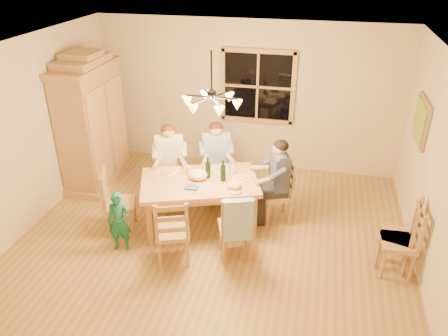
% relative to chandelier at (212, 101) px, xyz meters
% --- Properties ---
extents(floor, '(5.50, 5.50, 0.00)m').
position_rel_chandelier_xyz_m(floor, '(0.00, 0.00, -2.08)').
color(floor, olive).
rests_on(floor, ground).
extents(ceiling, '(5.50, 5.00, 0.02)m').
position_rel_chandelier_xyz_m(ceiling, '(0.00, 0.00, 0.62)').
color(ceiling, white).
rests_on(ceiling, wall_back).
extents(wall_back, '(5.50, 0.02, 2.70)m').
position_rel_chandelier_xyz_m(wall_back, '(0.00, 2.50, -0.73)').
color(wall_back, beige).
rests_on(wall_back, floor).
extents(wall_left, '(0.02, 5.00, 2.70)m').
position_rel_chandelier_xyz_m(wall_left, '(-2.75, 0.00, -0.73)').
color(wall_left, beige).
rests_on(wall_left, floor).
extents(wall_right, '(0.02, 5.00, 2.70)m').
position_rel_chandelier_xyz_m(wall_right, '(2.75, 0.00, -0.73)').
color(wall_right, beige).
rests_on(wall_right, floor).
extents(window, '(1.30, 0.06, 1.30)m').
position_rel_chandelier_xyz_m(window, '(0.20, 2.47, -0.53)').
color(window, black).
rests_on(window, wall_back).
extents(painting, '(0.06, 0.78, 0.64)m').
position_rel_chandelier_xyz_m(painting, '(2.71, 1.20, -0.48)').
color(painting, olive).
rests_on(painting, wall_right).
extents(chandelier, '(0.77, 0.68, 0.71)m').
position_rel_chandelier_xyz_m(chandelier, '(0.00, 0.00, 0.00)').
color(chandelier, black).
rests_on(chandelier, ceiling).
extents(armoire, '(0.66, 1.40, 2.30)m').
position_rel_chandelier_xyz_m(armoire, '(-2.42, 1.23, -1.02)').
color(armoire, olive).
rests_on(armoire, floor).
extents(dining_table, '(1.92, 1.52, 0.76)m').
position_rel_chandelier_xyz_m(dining_table, '(-0.28, 0.30, -1.42)').
color(dining_table, tan).
rests_on(dining_table, floor).
extents(chair_far_left, '(0.56, 0.54, 0.99)m').
position_rel_chandelier_xyz_m(chair_far_left, '(-0.94, 0.90, -1.77)').
color(chair_far_left, '#9C6F44').
rests_on(chair_far_left, floor).
extents(chair_far_right, '(0.56, 0.54, 0.99)m').
position_rel_chandelier_xyz_m(chair_far_right, '(-0.24, 1.15, -1.77)').
color(chair_far_right, '#9C6F44').
rests_on(chair_far_right, floor).
extents(chair_near_left, '(0.56, 0.54, 0.99)m').
position_rel_chandelier_xyz_m(chair_near_left, '(-0.40, -0.59, -1.77)').
color(chair_near_left, '#9C6F44').
rests_on(chair_near_left, floor).
extents(chair_near_right, '(0.56, 0.54, 0.99)m').
position_rel_chandelier_xyz_m(chair_near_right, '(0.38, -0.30, -1.77)').
color(chair_near_right, '#9C6F44').
rests_on(chair_near_right, floor).
extents(chair_end_left, '(0.54, 0.56, 0.99)m').
position_rel_chandelier_xyz_m(chair_end_left, '(-1.37, -0.09, -1.77)').
color(chair_end_left, '#9C6F44').
rests_on(chair_end_left, floor).
extents(chair_end_right, '(0.54, 0.56, 0.99)m').
position_rel_chandelier_xyz_m(chair_end_right, '(0.81, 0.69, -1.77)').
color(chair_end_right, '#9C6F44').
rests_on(chair_end_right, floor).
extents(adult_woman, '(0.50, 0.52, 0.87)m').
position_rel_chandelier_xyz_m(adult_woman, '(-0.94, 0.90, -1.24)').
color(adult_woman, beige).
rests_on(adult_woman, floor).
extents(adult_plaid_man, '(0.50, 0.52, 0.87)m').
position_rel_chandelier_xyz_m(adult_plaid_man, '(-0.24, 1.15, -1.24)').
color(adult_plaid_man, '#2E5F80').
rests_on(adult_plaid_man, floor).
extents(adult_slate_man, '(0.52, 0.50, 0.87)m').
position_rel_chandelier_xyz_m(adult_slate_man, '(0.81, 0.69, -1.24)').
color(adult_slate_man, '#3D4362').
rests_on(adult_slate_man, floor).
extents(towel, '(0.39, 0.22, 0.58)m').
position_rel_chandelier_xyz_m(towel, '(0.45, -0.48, -1.38)').
color(towel, '#92B1C5').
rests_on(towel, chair_near_right).
extents(wine_bottle_a, '(0.08, 0.08, 0.33)m').
position_rel_chandelier_xyz_m(wine_bottle_a, '(-0.18, 0.42, -1.15)').
color(wine_bottle_a, black).
rests_on(wine_bottle_a, dining_table).
extents(wine_bottle_b, '(0.08, 0.08, 0.33)m').
position_rel_chandelier_xyz_m(wine_bottle_b, '(0.06, 0.37, -1.15)').
color(wine_bottle_b, black).
rests_on(wine_bottle_b, dining_table).
extents(plate_woman, '(0.26, 0.26, 0.02)m').
position_rel_chandelier_xyz_m(plate_woman, '(-0.78, 0.45, -1.31)').
color(plate_woman, white).
rests_on(plate_woman, dining_table).
extents(plate_plaid, '(0.26, 0.26, 0.02)m').
position_rel_chandelier_xyz_m(plate_plaid, '(-0.06, 0.69, -1.31)').
color(plate_plaid, white).
rests_on(plate_plaid, dining_table).
extents(plate_slate, '(0.26, 0.26, 0.02)m').
position_rel_chandelier_xyz_m(plate_slate, '(0.30, 0.48, -1.31)').
color(plate_slate, white).
rests_on(plate_slate, dining_table).
extents(wine_glass_a, '(0.06, 0.06, 0.14)m').
position_rel_chandelier_xyz_m(wine_glass_a, '(-0.48, 0.42, -1.25)').
color(wine_glass_a, silver).
rests_on(wine_glass_a, dining_table).
extents(wine_glass_b, '(0.06, 0.06, 0.14)m').
position_rel_chandelier_xyz_m(wine_glass_b, '(0.15, 0.59, -1.25)').
color(wine_glass_b, silver).
rests_on(wine_glass_b, dining_table).
extents(cap, '(0.20, 0.20, 0.11)m').
position_rel_chandelier_xyz_m(cap, '(0.26, 0.18, -1.26)').
color(cap, tan).
rests_on(cap, dining_table).
extents(napkin, '(0.22, 0.19, 0.03)m').
position_rel_chandelier_xyz_m(napkin, '(-0.32, 0.06, -1.30)').
color(napkin, '#485985').
rests_on(napkin, dining_table).
extents(cloth_bundle, '(0.28, 0.22, 0.15)m').
position_rel_chandelier_xyz_m(cloth_bundle, '(-0.31, 0.32, -1.24)').
color(cloth_bundle, beige).
rests_on(cloth_bundle, dining_table).
extents(child, '(0.35, 0.27, 0.88)m').
position_rel_chandelier_xyz_m(child, '(-1.19, -0.51, -1.64)').
color(child, '#176A52').
rests_on(child, floor).
extents(chair_spare_front, '(0.53, 0.54, 0.99)m').
position_rel_chandelier_xyz_m(chair_spare_front, '(2.45, -0.03, -1.77)').
color(chair_spare_front, '#9C6F44').
rests_on(chair_spare_front, floor).
extents(chair_spare_back, '(0.44, 0.46, 0.99)m').
position_rel_chandelier_xyz_m(chair_spare_back, '(2.45, -0.16, -1.77)').
color(chair_spare_back, '#9C6F44').
rests_on(chair_spare_back, floor).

